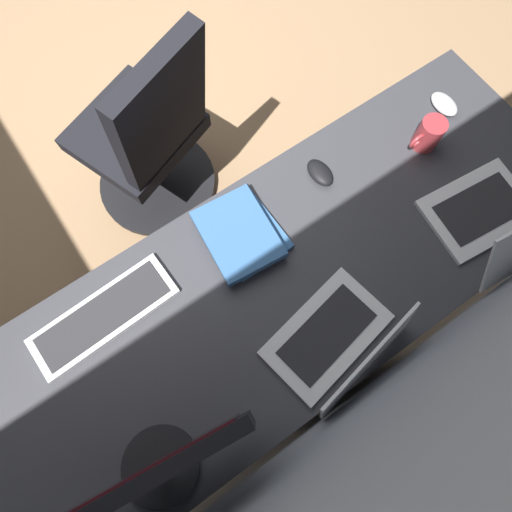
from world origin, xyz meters
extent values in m
plane|color=#9E7A56|center=(0.00, 0.00, 0.00)|extent=(4.99, 4.99, 0.00)
cube|color=#38383D|center=(0.25, 1.55, 0.71)|extent=(2.07, 0.69, 0.03)
cylinder|color=silver|center=(-0.72, 1.27, 0.35)|extent=(0.05, 0.05, 0.70)
cylinder|color=silver|center=(-0.72, 1.84, 0.35)|extent=(0.05, 0.05, 0.70)
cube|color=#38383D|center=(0.20, 1.58, 0.35)|extent=(0.40, 0.50, 0.69)
cube|color=silver|center=(0.20, 1.33, 0.35)|extent=(0.37, 0.01, 0.61)
cylinder|color=black|center=(0.73, 1.77, 0.74)|extent=(0.20, 0.20, 0.01)
cylinder|color=black|center=(0.73, 1.77, 0.79)|extent=(0.04, 0.04, 0.10)
cube|color=black|center=(0.73, 1.77, 0.98)|extent=(0.53, 0.09, 0.28)
cube|color=#330F14|center=(0.73, 1.75, 0.98)|extent=(0.49, 0.06, 0.25)
cube|color=white|center=(-0.43, 1.71, 0.74)|extent=(0.34, 0.26, 0.01)
cube|color=#262628|center=(-0.43, 1.71, 0.75)|extent=(0.27, 0.17, 0.00)
cube|color=white|center=(0.18, 1.74, 0.74)|extent=(0.37, 0.26, 0.01)
cube|color=#262628|center=(0.18, 1.74, 0.75)|extent=(0.29, 0.18, 0.00)
cube|color=white|center=(0.16, 1.86, 0.84)|extent=(0.35, 0.10, 0.19)
cube|color=navy|center=(0.16, 1.86, 0.84)|extent=(0.31, 0.09, 0.16)
cube|color=silver|center=(0.67, 1.35, 0.74)|extent=(0.43, 0.16, 0.02)
cube|color=#2D2D30|center=(0.67, 1.35, 0.75)|extent=(0.38, 0.13, 0.00)
ellipsoid|color=black|center=(-0.10, 1.34, 0.75)|extent=(0.06, 0.10, 0.03)
ellipsoid|color=silver|center=(-0.59, 1.37, 0.75)|extent=(0.06, 0.10, 0.03)
cube|color=#38669E|center=(0.20, 1.36, 0.74)|extent=(0.19, 0.25, 0.02)
cube|color=#38669E|center=(0.22, 1.37, 0.77)|extent=(0.22, 0.27, 0.03)
cylinder|color=#A53338|center=(-0.45, 1.43, 0.78)|extent=(0.08, 0.08, 0.11)
torus|color=#A53338|center=(-0.39, 1.43, 0.79)|extent=(0.06, 0.01, 0.06)
cube|color=black|center=(0.26, 0.67, 0.46)|extent=(0.56, 0.55, 0.07)
cube|color=black|center=(0.19, 0.87, 0.74)|extent=(0.42, 0.26, 0.50)
cylinder|color=black|center=(0.26, 0.67, 0.24)|extent=(0.05, 0.05, 0.37)
cylinder|color=black|center=(0.26, 0.67, 0.04)|extent=(0.56, 0.56, 0.03)
camera|label=1|loc=(0.44, 1.77, 1.95)|focal=30.41mm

